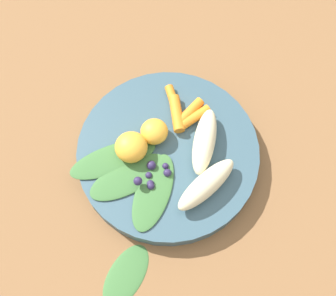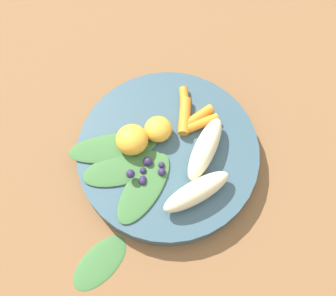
{
  "view_description": "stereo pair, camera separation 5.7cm",
  "coord_description": "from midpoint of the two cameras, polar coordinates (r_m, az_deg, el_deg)",
  "views": [
    {
      "loc": [
        -0.06,
        -0.25,
        0.66
      ],
      "look_at": [
        0.0,
        0.0,
        0.04
      ],
      "focal_mm": 46.61,
      "sensor_mm": 36.0,
      "label": 1
    },
    {
      "loc": [
        -0.01,
        -0.26,
        0.66
      ],
      "look_at": [
        0.0,
        0.0,
        0.04
      ],
      "focal_mm": 46.61,
      "sensor_mm": 36.0,
      "label": 2
    }
  ],
  "objects": [
    {
      "name": "carrot_front",
      "position": [
        0.69,
        6.64,
        2.95
      ],
      "size": [
        0.06,
        0.03,
        0.02
      ],
      "primitive_type": "cylinder",
      "rotation": [
        0.0,
        1.57,
        6.64
      ],
      "color": "orange",
      "rests_on": "bowl"
    },
    {
      "name": "ground_plane",
      "position": [
        0.71,
        2.28,
        -1.49
      ],
      "size": [
        2.4,
        2.4,
        0.0
      ],
      "primitive_type": "plane",
      "color": "brown"
    },
    {
      "name": "carrot_mid_left",
      "position": [
        0.7,
        6.06,
        3.67
      ],
      "size": [
        0.06,
        0.05,
        0.02
      ],
      "primitive_type": "cylinder",
      "rotation": [
        0.0,
        1.57,
        6.88
      ],
      "color": "orange",
      "rests_on": "bowl"
    },
    {
      "name": "orange_segment_far",
      "position": [
        0.68,
        1.09,
        2.25
      ],
      "size": [
        0.04,
        0.04,
        0.03
      ],
      "primitive_type": "ellipsoid",
      "color": "#F4A833",
      "rests_on": "bowl"
    },
    {
      "name": "kale_leaf_stray",
      "position": [
        0.67,
        -6.44,
        -14.95
      ],
      "size": [
        0.11,
        0.11,
        0.01
      ],
      "primitive_type": "ellipsoid",
      "rotation": [
        0.0,
        0.0,
        3.95
      ],
      "color": "#3D7038",
      "rests_on": "ground_plane"
    },
    {
      "name": "bowl",
      "position": [
        0.69,
        2.33,
        -1.04
      ],
      "size": [
        0.29,
        0.29,
        0.03
      ],
      "primitive_type": "cylinder",
      "color": "#385666",
      "rests_on": "ground_plane"
    },
    {
      "name": "kale_leaf_rear",
      "position": [
        0.66,
        -0.73,
        -5.47
      ],
      "size": [
        0.11,
        0.13,
        0.01
      ],
      "primitive_type": "ellipsoid",
      "rotation": [
        0.0,
        0.0,
        10.44
      ],
      "color": "#3D7038",
      "rests_on": "bowl"
    },
    {
      "name": "carrot_mid_right",
      "position": [
        0.7,
        4.52,
        3.95
      ],
      "size": [
        0.02,
        0.06,
        0.02
      ],
      "primitive_type": "cylinder",
      "rotation": [
        0.0,
        1.57,
        7.74
      ],
      "color": "orange",
      "rests_on": "bowl"
    },
    {
      "name": "kale_leaf_right",
      "position": [
        0.67,
        -3.42,
        -2.9
      ],
      "size": [
        0.14,
        0.08,
        0.01
      ],
      "primitive_type": "ellipsoid",
      "rotation": [
        0.0,
        0.0,
        9.67
      ],
      "color": "#3D7038",
      "rests_on": "bowl"
    },
    {
      "name": "carrot_rear",
      "position": [
        0.71,
        4.45,
        6.01
      ],
      "size": [
        0.02,
        0.05,
        0.01
      ],
      "primitive_type": "cylinder",
      "rotation": [
        0.0,
        1.57,
        7.88
      ],
      "color": "orange",
      "rests_on": "bowl"
    },
    {
      "name": "kale_leaf_left",
      "position": [
        0.68,
        -4.88,
        -0.22
      ],
      "size": [
        0.14,
        0.06,
        0.01
      ],
      "primitive_type": "ellipsoid",
      "rotation": [
        0.0,
        0.0,
        9.54
      ],
      "color": "#3D7038",
      "rests_on": "bowl"
    },
    {
      "name": "banana_peeled_right",
      "position": [
        0.64,
        6.26,
        -5.96
      ],
      "size": [
        0.11,
        0.08,
        0.03
      ],
      "primitive_type": "ellipsoid",
      "rotation": [
        0.0,
        0.0,
        6.78
      ],
      "color": "beige",
      "rests_on": "bowl"
    },
    {
      "name": "orange_segment_near",
      "position": [
        0.67,
        -2.33,
        0.85
      ],
      "size": [
        0.05,
        0.05,
        0.04
      ],
      "primitive_type": "ellipsoid",
      "color": "#F4A833",
      "rests_on": "bowl"
    },
    {
      "name": "banana_peeled_left",
      "position": [
        0.67,
        7.29,
        -0.34
      ],
      "size": [
        0.08,
        0.11,
        0.03
      ],
      "primitive_type": "ellipsoid",
      "rotation": [
        0.0,
        0.0,
        7.4
      ],
      "color": "beige",
      "rests_on": "bowl"
    },
    {
      "name": "blueberry_pile",
      "position": [
        0.66,
        -0.43,
        -3.3
      ],
      "size": [
        0.06,
        0.04,
        0.02
      ],
      "color": "#2D234C",
      "rests_on": "bowl"
    }
  ]
}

